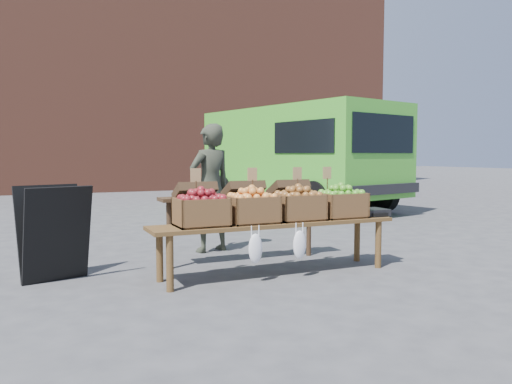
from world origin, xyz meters
name	(u,v)px	position (x,y,z in m)	size (l,w,h in m)	color
ground	(250,282)	(0.00, 0.00, 0.00)	(80.00, 80.00, 0.00)	#4A494C
brick_building	(85,53)	(0.00, 15.00, 5.00)	(24.00, 4.00, 10.00)	brown
delivery_van	(299,159)	(3.84, 5.81, 1.18)	(2.40, 5.25, 2.35)	green
vendor	(210,188)	(0.18, 1.68, 0.84)	(0.61, 0.40, 1.68)	#303528
chalkboard_sign	(54,233)	(-1.78, 0.88, 0.49)	(0.65, 0.36, 0.98)	black
back_table	(243,219)	(0.32, 0.91, 0.52)	(2.10, 0.44, 1.04)	#372516
display_bench	(275,248)	(0.38, 0.19, 0.28)	(2.70, 0.56, 0.57)	#54391B
crate_golden_apples	(201,212)	(-0.44, 0.19, 0.71)	(0.50, 0.40, 0.28)	#611212
crate_russet_pears	(252,210)	(0.11, 0.19, 0.71)	(0.50, 0.40, 0.28)	gold
crate_red_apples	(298,207)	(0.66, 0.19, 0.71)	(0.50, 0.40, 0.28)	brown
crate_green_apples	(341,205)	(1.21, 0.19, 0.71)	(0.50, 0.40, 0.28)	#3E8B28
weighing_scale	(371,212)	(1.63, 0.19, 0.61)	(0.34, 0.30, 0.08)	black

